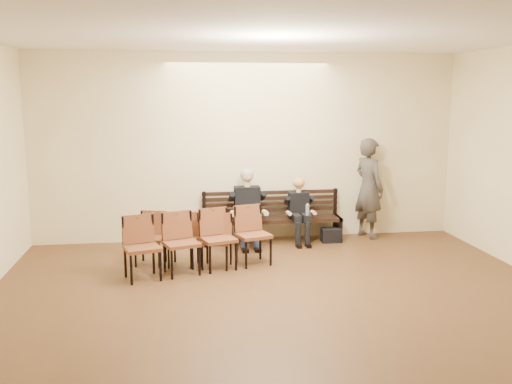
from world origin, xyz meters
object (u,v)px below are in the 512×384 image
Objects in this scene: seated_woman at (300,214)px; laptop at (246,216)px; seated_man at (248,207)px; bag at (331,235)px; water_bottle at (307,216)px; bench at (272,230)px; passerby at (369,181)px; chair_row_back at (183,240)px; chair_row_front at (200,242)px.

laptop is at bearing -171.97° from seated_woman.
seated_man is 1.31× the size of seated_woman.
water_bottle is at bearing -160.15° from bag.
passerby reaches higher than bench.
seated_woman is (0.49, -0.12, 0.31)m from bench.
water_bottle is at bearing 85.84° from passerby.
seated_man is 0.63× the size of passerby.
passerby is 1.43× the size of chair_row_back.
seated_woman is at bearing -3.32° from laptop.
laptop is (-0.52, -0.26, 0.34)m from bench.
passerby is 0.95× the size of chair_row_front.
seated_man is 0.98m from seated_woman.
passerby is (2.36, 0.22, 0.41)m from seated_man.
passerby reaches higher than seated_man.
seated_man is at bearing 71.65° from passerby.
chair_row_back reaches higher than bench.
passerby reaches higher than chair_row_front.
laptop is 0.88× the size of bag.
seated_man is 1.70m from chair_row_back.
bench is at bearing 170.59° from bag.
chair_row_back is at bearing -149.72° from laptop.
laptop is at bearing -177.04° from bag.
bench reaches higher than bag.
passerby is at bearing 5.32° from seated_man.
seated_man reaches higher than laptop.
water_bottle reaches higher than bag.
bench is 0.76m from water_bottle.
bag is 0.16× the size of passerby.
seated_man reaches higher than water_bottle.
seated_man is 1.10m from water_bottle.
bag is 2.99m from chair_row_back.
chair_row_front is at bearing -148.00° from water_bottle.
bench is 0.59m from seated_woman.
chair_row_front reaches higher than bench.
chair_row_back is at bearing -135.74° from seated_man.
bench is at bearing 31.73° from chair_row_front.
bag is at bearing -8.39° from laptop.
bag is at bearing 19.85° from water_bottle.
chair_row_back is at bearing -157.70° from water_bottle.
bench is 11.94× the size of water_bottle.
chair_row_back is at bearing -142.48° from bench.
passerby is (1.40, 0.22, 0.57)m from seated_woman.
passerby reaches higher than chair_row_back.
seated_woman is (0.97, 0.00, -0.16)m from seated_man.
chair_row_front is at bearing -35.00° from chair_row_back.
chair_row_front reaches higher than bag.
seated_woman is 2.42m from chair_row_front.
seated_man is (-0.48, -0.12, 0.47)m from bench.
chair_row_front is (-1.91, -1.49, -0.06)m from seated_woman.
bag is (0.60, -0.06, -0.40)m from seated_woman.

